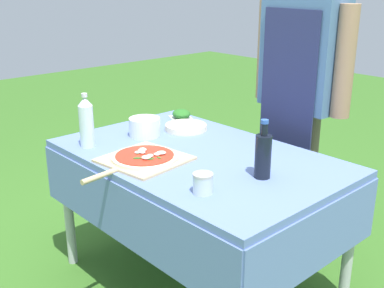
% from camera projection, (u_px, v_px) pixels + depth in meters
% --- Properties ---
extents(ground_plane, '(12.00, 12.00, 0.00)m').
position_uv_depth(ground_plane, '(197.00, 283.00, 2.53)').
color(ground_plane, '#386B23').
extents(prep_table, '(1.39, 0.89, 0.73)m').
position_uv_depth(prep_table, '(198.00, 171.00, 2.32)').
color(prep_table, '#607AB7').
rests_on(prep_table, ground).
extents(person_cook, '(0.63, 0.24, 1.68)m').
position_uv_depth(person_cook, '(300.00, 81.00, 2.62)').
color(person_cook, '#70604C').
rests_on(person_cook, ground).
extents(pizza_on_peel, '(0.38, 0.54, 0.05)m').
position_uv_depth(pizza_on_peel, '(143.00, 158.00, 2.20)').
color(pizza_on_peel, '#D1B27F').
rests_on(pizza_on_peel, prep_table).
extents(oil_bottle, '(0.07, 0.07, 0.25)m').
position_uv_depth(oil_bottle, '(263.00, 155.00, 1.99)').
color(oil_bottle, black).
rests_on(oil_bottle, prep_table).
extents(water_bottle, '(0.07, 0.07, 0.27)m').
position_uv_depth(water_bottle, '(86.00, 122.00, 2.35)').
color(water_bottle, silver).
rests_on(water_bottle, prep_table).
extents(herb_container, '(0.19, 0.18, 0.06)m').
position_uv_depth(herb_container, '(181.00, 114.00, 2.86)').
color(herb_container, silver).
rests_on(herb_container, prep_table).
extents(mixing_tub, '(0.16, 0.16, 0.10)m').
position_uv_depth(mixing_tub, '(145.00, 127.00, 2.54)').
color(mixing_tub, silver).
rests_on(mixing_tub, prep_table).
extents(plate_stack, '(0.23, 0.23, 0.03)m').
position_uv_depth(plate_stack, '(186.00, 127.00, 2.66)').
color(plate_stack, beige).
rests_on(plate_stack, prep_table).
extents(sauce_jar, '(0.08, 0.08, 0.08)m').
position_uv_depth(sauce_jar, '(203.00, 185.00, 1.87)').
color(sauce_jar, silver).
rests_on(sauce_jar, prep_table).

